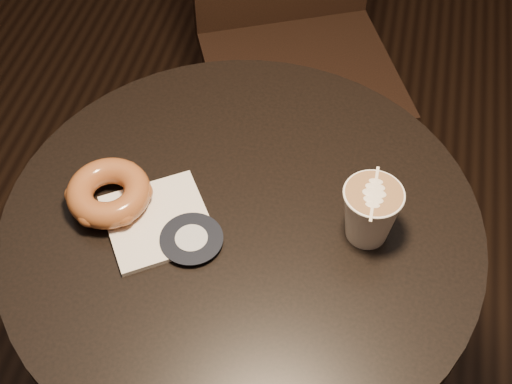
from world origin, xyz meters
TOP-DOWN VIEW (x-y plane):
  - cafe_table at (0.00, 0.00)m, footprint 0.70×0.70m
  - chair at (-0.05, 0.72)m, footprint 0.56×0.56m
  - pastry_bag at (-0.12, -0.03)m, footprint 0.20×0.20m
  - doughnut at (-0.19, -0.01)m, footprint 0.12×0.12m
  - latte_cup at (0.18, 0.02)m, footprint 0.08×0.08m

SIDE VIEW (x-z plane):
  - cafe_table at x=0.00m, z-range 0.18..0.93m
  - chair at x=-0.05m, z-range 0.06..1.12m
  - pastry_bag at x=-0.12m, z-range 0.75..0.76m
  - doughnut at x=-0.19m, z-range 0.76..0.80m
  - latte_cup at x=0.18m, z-range 0.75..0.84m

